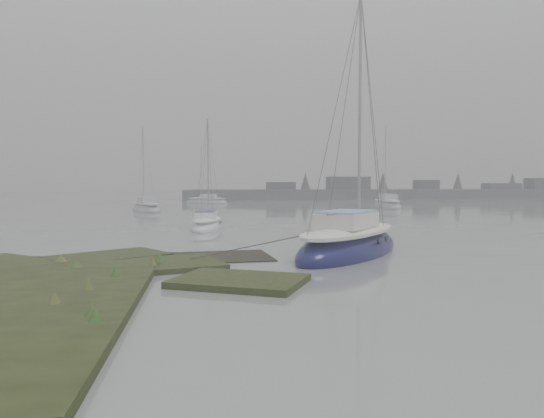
{
  "coord_description": "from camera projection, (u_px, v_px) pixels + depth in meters",
  "views": [
    {
      "loc": [
        -0.32,
        -15.16,
        2.95
      ],
      "look_at": [
        2.06,
        4.88,
        1.8
      ],
      "focal_mm": 35.0,
      "sensor_mm": 36.0,
      "label": 1
    }
  ],
  "objects": [
    {
      "name": "sailboat_far_c",
      "position": [
        207.0,
        202.0,
        63.59
      ],
      "size": [
        5.53,
        3.51,
        7.43
      ],
      "rotation": [
        0.0,
        0.0,
        1.2
      ],
      "color": "#AAAFB3",
      "rests_on": "ground"
    },
    {
      "name": "sailboat_far_a",
      "position": [
        146.0,
        208.0,
        48.36
      ],
      "size": [
        4.1,
        6.24,
        8.39
      ],
      "rotation": [
        0.0,
        0.0,
        0.4
      ],
      "color": "#9DA3A6",
      "rests_on": "ground"
    },
    {
      "name": "sailboat_white",
      "position": [
        207.0,
        226.0,
        31.04
      ],
      "size": [
        2.37,
        5.16,
        7.02
      ],
      "rotation": [
        0.0,
        0.0,
        -0.15
      ],
      "color": "white",
      "rests_on": "ground"
    },
    {
      "name": "sailboat_far_b",
      "position": [
        387.0,
        205.0,
        53.92
      ],
      "size": [
        2.41,
        6.55,
        9.12
      ],
      "rotation": [
        0.0,
        0.0,
        -0.04
      ],
      "color": "#9CA0A6",
      "rests_on": "ground"
    },
    {
      "name": "ground",
      "position": [
        213.0,
        214.0,
        44.98
      ],
      "size": [
        160.0,
        160.0,
        0.0
      ],
      "primitive_type": "plane",
      "color": "slate",
      "rests_on": "ground"
    },
    {
      "name": "sailboat_main",
      "position": [
        349.0,
        246.0,
        20.6
      ],
      "size": [
        6.77,
        7.85,
        11.1
      ],
      "rotation": [
        0.0,
        0.0,
        -0.64
      ],
      "color": "#0D0E3C",
      "rests_on": "ground"
    },
    {
      "name": "far_shoreline",
      "position": [
        391.0,
        193.0,
        79.72
      ],
      "size": [
        60.0,
        8.0,
        4.15
      ],
      "color": "#4C4F51",
      "rests_on": "ground"
    }
  ]
}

